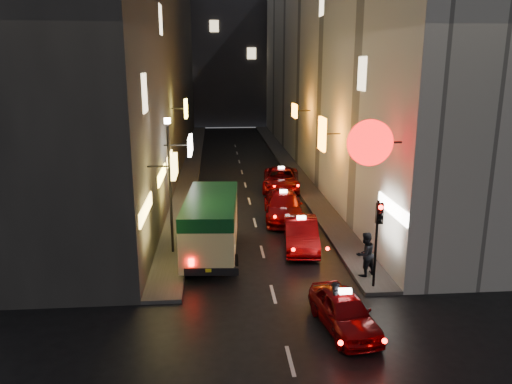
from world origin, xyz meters
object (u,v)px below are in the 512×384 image
object	(u,v)px
taxi_near	(344,308)
traffic_light	(378,226)
minibus	(211,219)
pedestrian_crossing	(336,301)
lamp_post	(170,177)

from	to	relation	value
taxi_near	traffic_light	size ratio (longest dim) A/B	1.40
minibus	pedestrian_crossing	distance (m)	8.02
pedestrian_crossing	traffic_light	xyz separation A→B (m)	(2.15, 2.46, 1.80)
taxi_near	traffic_light	bearing A→B (deg)	54.77
pedestrian_crossing	lamp_post	distance (m)	9.67
pedestrian_crossing	lamp_post	bearing A→B (deg)	57.51
minibus	lamp_post	world-z (taller)	lamp_post
taxi_near	traffic_light	distance (m)	3.86
taxi_near	lamp_post	bearing A→B (deg)	130.86
traffic_light	lamp_post	world-z (taller)	lamp_post
lamp_post	minibus	bearing A→B (deg)	-7.36
taxi_near	pedestrian_crossing	distance (m)	0.37
pedestrian_crossing	lamp_post	xyz separation A→B (m)	(-6.05, 6.99, 2.83)
taxi_near	lamp_post	xyz separation A→B (m)	(-6.27, 7.25, 2.98)
minibus	taxi_near	xyz separation A→B (m)	(4.45, -7.02, -1.01)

